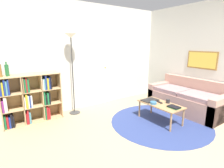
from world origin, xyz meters
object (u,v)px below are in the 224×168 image
(floor_lamp, at_px, (71,50))
(bottle_middle, at_px, (7,70))
(bookshelf, at_px, (30,99))
(bowl, at_px, (153,103))
(coffee_table, at_px, (160,106))
(laptop, at_px, (150,100))
(bottle_left, at_px, (0,71))
(cup, at_px, (168,101))
(couch, at_px, (187,99))

(floor_lamp, relative_size, bottle_middle, 6.71)
(bookshelf, distance_m, bowl, 2.59)
(coffee_table, height_order, bowl, bowl)
(bookshelf, bearing_deg, laptop, -29.64)
(coffee_table, height_order, bottle_middle, bottle_middle)
(coffee_table, bearing_deg, bookshelf, 145.71)
(floor_lamp, xyz_separation_m, coffee_table, (1.33, -1.47, -1.15))
(floor_lamp, distance_m, bottle_left, 1.44)
(bottle_middle, bearing_deg, bowl, -31.06)
(floor_lamp, relative_size, cup, 20.95)
(floor_lamp, relative_size, coffee_table, 1.99)
(couch, height_order, bottle_middle, bottle_middle)
(floor_lamp, relative_size, couch, 1.06)
(bottle_left, bearing_deg, floor_lamp, -2.19)
(laptop, relative_size, bottle_middle, 1.30)
(bottle_middle, bearing_deg, floor_lamp, -3.74)
(couch, bearing_deg, cup, -173.44)
(couch, relative_size, laptop, 4.87)
(coffee_table, distance_m, bottle_left, 3.22)
(laptop, xyz_separation_m, bottle_left, (-2.69, 1.25, 0.74))
(bottle_left, bearing_deg, bookshelf, 2.84)
(couch, relative_size, bottle_left, 5.87)
(cup, distance_m, bottle_left, 3.36)
(floor_lamp, distance_m, bottle_middle, 1.33)
(couch, height_order, bowl, couch)
(floor_lamp, height_order, bowl, floor_lamp)
(couch, bearing_deg, coffee_table, -177.90)
(couch, distance_m, cup, 0.91)
(coffee_table, bearing_deg, floor_lamp, 132.04)
(laptop, height_order, bottle_middle, bottle_middle)
(cup, bearing_deg, coffee_table, 157.52)
(coffee_table, height_order, bottle_left, bottle_left)
(bowl, relative_size, cup, 1.54)
(couch, height_order, coffee_table, couch)
(bookshelf, xyz_separation_m, couch, (3.32, -1.51, -0.23))
(bookshelf, bearing_deg, couch, -24.47)
(laptop, height_order, cup, cup)
(cup, relative_size, bottle_left, 0.30)
(cup, bearing_deg, bottle_middle, 149.60)
(couch, bearing_deg, bottle_left, 158.49)
(bookshelf, relative_size, bowl, 8.54)
(bowl, xyz_separation_m, bottle_left, (-2.58, 1.45, 0.73))
(coffee_table, relative_size, laptop, 2.58)
(floor_lamp, distance_m, laptop, 2.07)
(bookshelf, bearing_deg, cup, -33.62)
(bookshelf, height_order, bottle_left, bottle_left)
(coffee_table, relative_size, cup, 10.52)
(coffee_table, bearing_deg, couch, 2.10)
(couch, bearing_deg, laptop, 167.63)
(bookshelf, xyz_separation_m, cup, (2.42, -1.61, -0.07))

